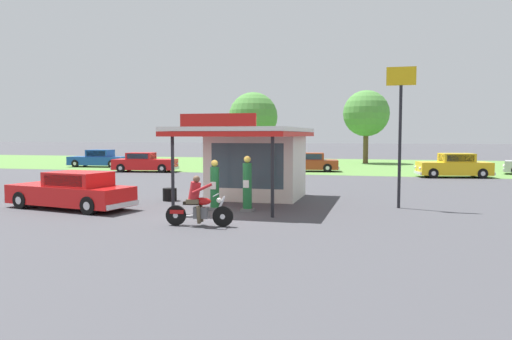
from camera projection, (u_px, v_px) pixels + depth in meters
name	position (u px, v px, depth m)	size (l,w,h in m)	color
ground_plane	(216.00, 213.00, 17.95)	(300.00, 300.00, 0.00)	#424247
grass_verge_strip	(320.00, 165.00, 46.91)	(120.00, 24.00, 0.01)	#56843D
service_station_kiosk	(255.00, 158.00, 21.80)	(4.60, 7.37, 3.57)	silver
gas_pump_nearside	(215.00, 187.00, 18.65)	(0.44, 0.44, 1.90)	slate
gas_pump_offside	(247.00, 186.00, 18.32)	(0.44, 0.44, 2.07)	slate
motorcycle_with_rider	(198.00, 205.00, 15.33)	(2.14, 0.70, 1.58)	black
featured_classic_sedan	(72.00, 192.00, 18.92)	(5.46, 2.67, 1.44)	red
parked_car_second_row_spare	(305.00, 163.00, 38.48)	(5.54, 2.69, 1.45)	#993819
parked_car_back_row_centre	(454.00, 166.00, 33.01)	(5.04, 2.64, 1.61)	gold
parked_car_back_row_centre_left	(99.00, 159.00, 43.76)	(5.39, 2.17, 1.53)	#19479E
parked_car_back_row_far_right	(145.00, 163.00, 38.03)	(5.12, 2.47, 1.48)	red
bystander_strolling_foreground	(266.00, 168.00, 30.69)	(0.34, 0.34, 1.49)	#2D3351
tree_oak_far_right	(366.00, 114.00, 49.11)	(4.60, 4.60, 7.29)	brown
tree_oak_left	(253.00, 117.00, 49.81)	(4.93, 4.93, 7.15)	brown
roadside_pole_sign	(400.00, 114.00, 18.91)	(1.10, 0.12, 5.43)	black
spare_tire_stack	(170.00, 195.00, 21.27)	(0.60, 0.60, 0.54)	black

